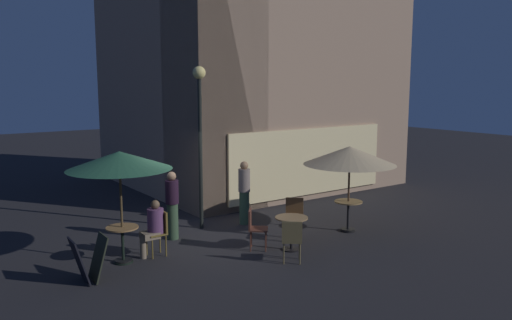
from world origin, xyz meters
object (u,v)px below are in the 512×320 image
Objects in this scene: street_lamp_near_corner at (200,116)px; patron_standing_2 at (172,205)px; cafe_table_1 at (123,238)px; patio_umbrella_0 at (350,156)px; cafe_chair_0 at (160,229)px; cafe_chair_2 at (254,225)px; cafe_table_2 at (291,226)px; menu_sandwich_board at (89,259)px; cafe_chair_3 at (292,237)px; patron_standing_1 at (244,192)px; patio_umbrella_1 at (119,161)px; cafe_table_0 at (348,210)px; patron_seated_0 at (153,225)px; cafe_chair_1 at (294,215)px.

street_lamp_near_corner is 2.51× the size of patron_standing_2.
patio_umbrella_0 is (5.51, -1.08, 1.40)m from cafe_table_1.
cafe_chair_0 reaches higher than cafe_chair_2.
cafe_table_2 is 0.82× the size of cafe_chair_2.
street_lamp_near_corner is 3.19m from cafe_chair_2.
menu_sandwich_board is at bearing 176.16° from patio_umbrella_0.
cafe_chair_3 is at bearing -46.16° from cafe_chair_2.
patron_standing_1 is at bearing 81.80° from cafe_table_2.
patio_umbrella_1 reaches higher than cafe_table_1.
street_lamp_near_corner reaches higher than cafe_chair_0.
cafe_chair_3 is (-2.65, -1.00, 0.00)m from cafe_table_0.
patio_umbrella_0 is at bearing -11.07° from patio_umbrella_1.
cafe_table_0 is (6.42, -0.43, 0.11)m from menu_sandwich_board.
patron_standing_1 is at bearing 100.46° from cafe_chair_2.
menu_sandwich_board is at bearing 22.41° from patron_seated_0.
menu_sandwich_board is 2.96m from patron_standing_2.
cafe_chair_2 is at bearing 157.67° from patron_seated_0.
patio_umbrella_0 is at bearing 128.75° from patron_standing_2.
patio_umbrella_0 is 2.93m from patron_standing_1.
patron_standing_1 is at bearing -160.05° from cafe_chair_0.
patio_umbrella_1 is at bearing 92.47° from cafe_chair_3.
patio_umbrella_0 is (6.42, -0.43, 1.49)m from menu_sandwich_board.
patron_seated_0 is (-2.70, 1.39, 0.15)m from cafe_table_2.
patron_seated_0 is at bearing 84.77° from cafe_chair_3.
patio_umbrella_0 is 2.06m from cafe_chair_1.
menu_sandwich_board is 0.36× the size of patio_umbrella_1.
cafe_table_1 is at bearing 0.00° from cafe_chair_0.
patron_standing_2 reaches higher than cafe_table_2.
patio_umbrella_0 is 4.98m from cafe_chair_0.
cafe_chair_0 is (0.83, -0.01, -1.56)m from patio_umbrella_1.
cafe_table_1 is 1.84m from patron_standing_2.
street_lamp_near_corner is 2.33m from patron_standing_2.
cafe_table_2 is at bearing -171.26° from patio_umbrella_0.
patio_umbrella_1 is (0.91, 0.65, 1.71)m from menu_sandwich_board.
patron_standing_2 reaches higher than cafe_chair_0.
patio_umbrella_1 reaches higher than patron_standing_1.
menu_sandwich_board is at bearing -48.18° from cafe_chair_1.
patio_umbrella_1 is at bearing 37.19° from menu_sandwich_board.
menu_sandwich_board is 2.05m from patio_umbrella_1.
cafe_chair_0 is (1.75, 0.63, 0.15)m from menu_sandwich_board.
patron_standing_2 is at bearing 161.47° from cafe_chair_2.
cafe_chair_3 is at bearing 152.46° from patron_standing_1.
cafe_chair_2 is at bearing -1.83° from menu_sandwich_board.
cafe_chair_2 is 2.23m from patron_seated_0.
cafe_chair_2 is at bearing -17.89° from patio_umbrella_1.
cafe_table_1 is at bearing 157.55° from cafe_table_2.
cafe_chair_2 is at bearing 176.02° from cafe_table_0.
menu_sandwich_board is 1.87m from cafe_chair_0.
cafe_chair_1 is at bearing 170.65° from cafe_table_0.
patio_umbrella_0 is at bearing -151.04° from patron_standing_1.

